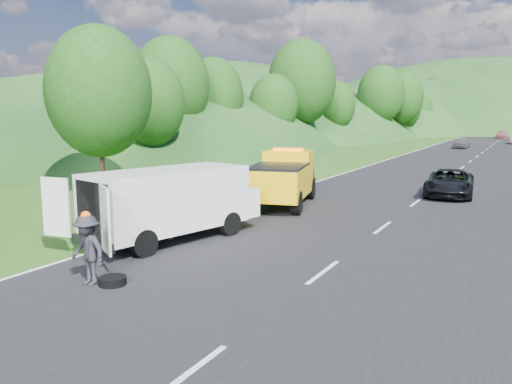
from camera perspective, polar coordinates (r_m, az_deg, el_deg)
The scene contains 13 objects.
ground at distance 16.47m, azimuth 0.42°, elevation -5.77°, with size 320.00×320.00×0.00m, color #38661E.
road_surface at distance 54.38m, azimuth 23.95°, elevation 3.73°, with size 14.00×200.00×0.02m, color black.
tree_line_left at distance 78.76m, azimuth 9.09°, elevation 5.73°, with size 14.00×140.00×14.00m, color #255418, non-canonical shape.
tow_truck at distance 22.88m, azimuth 3.18°, elevation 1.57°, with size 3.62×6.36×2.58m.
white_van at distance 16.71m, azimuth -9.52°, elevation -0.94°, with size 4.34×7.19×2.39m.
woman at distance 18.00m, azimuth -8.47°, elevation -4.60°, with size 0.56×0.41×1.53m, color white.
child at distance 17.06m, azimuth -9.92°, elevation -5.39°, with size 0.50×0.39×1.02m, color tan.
worker at distance 13.15m, azimuth -18.50°, elevation -10.05°, with size 1.13×0.65×1.75m, color black.
suitcase at distance 19.86m, azimuth -11.50°, elevation -2.61°, with size 0.34×0.19×0.55m, color brown.
spare_tire at distance 12.95m, azimuth -16.04°, elevation -10.23°, with size 0.67×0.67×0.20m, color black.
passing_suv at distance 27.45m, azimuth 21.17°, elevation -0.46°, with size 2.25×4.88×1.36m, color black.
dist_car_a at distance 66.81m, azimuth 22.42°, elevation 4.63°, with size 1.67×4.14×1.41m, color #46454A.
dist_car_c at distance 96.92m, azimuth 26.28°, elevation 5.50°, with size 1.91×4.71×1.37m, color #904855.
Camera 1 is at (7.57, -14.02, 4.16)m, focal length 35.00 mm.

